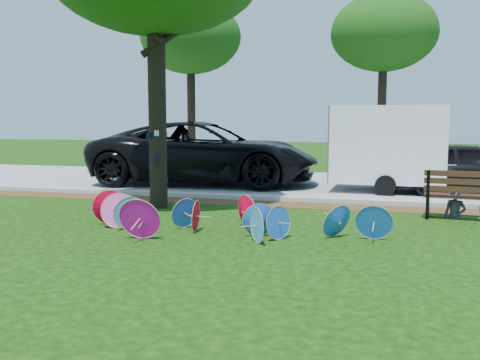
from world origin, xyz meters
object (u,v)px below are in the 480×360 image
object	(u,v)px
dark_pickup	(467,168)
person_left	(456,190)
park_bench	(473,195)
parasol_pile	(197,216)
cargo_trailer	(388,144)
black_van	(205,153)

from	to	relation	value
dark_pickup	person_left	distance (m)	4.39
park_bench	parasol_pile	bearing A→B (deg)	-144.98
dark_pickup	person_left	size ratio (longest dim) A/B	3.52
dark_pickup	person_left	xyz separation A→B (m)	(-0.82, -4.31, -0.13)
parasol_pile	cargo_trailer	size ratio (longest dim) A/B	1.84
parasol_pile	person_left	size ratio (longest dim) A/B	4.67
black_van	person_left	bearing A→B (deg)	-126.61
parasol_pile	dark_pickup	xyz separation A→B (m)	(5.83, 7.30, 0.43)
dark_pickup	park_bench	distance (m)	4.39
park_bench	black_van	bearing A→B (deg)	154.97
parasol_pile	cargo_trailer	world-z (taller)	cargo_trailer
black_van	park_bench	size ratio (longest dim) A/B	3.70
parasol_pile	park_bench	world-z (taller)	park_bench
parasol_pile	dark_pickup	size ratio (longest dim) A/B	1.32
dark_pickup	cargo_trailer	size ratio (longest dim) A/B	1.39
cargo_trailer	person_left	distance (m)	4.66
parasol_pile	park_bench	bearing A→B (deg)	28.74
dark_pickup	park_bench	size ratio (longest dim) A/B	2.21
black_van	dark_pickup	distance (m)	8.31
cargo_trailer	person_left	xyz separation A→B (m)	(1.45, -4.36, -0.81)
person_left	park_bench	bearing A→B (deg)	10.44
parasol_pile	person_left	distance (m)	5.85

